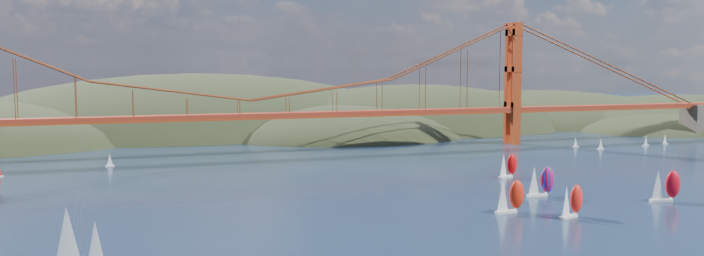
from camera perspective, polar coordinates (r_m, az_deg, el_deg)
name	(u,v)px	position (r m, az deg, el deg)	size (l,w,h in m)	color
headlands	(300,151)	(385.35, -4.38, -1.95)	(725.00, 225.00, 96.00)	black
bridge	(246,75)	(276.24, -8.79, 4.40)	(552.00, 12.00, 55.00)	maroon
sloop_navy	(76,246)	(124.79, -21.97, -9.07)	(9.76, 6.20, 14.57)	black
racer_0	(509,196)	(173.80, 12.95, -5.51)	(7.97, 3.33, 9.10)	silver
racer_1	(571,200)	(172.53, 17.75, -5.76)	(7.84, 4.92, 8.77)	silver
racer_2	(665,185)	(201.16, 24.57, -4.34)	(8.40, 4.55, 9.42)	silver
racer_3	(508,165)	(226.74, 12.80, -3.01)	(7.74, 4.53, 8.68)	silver
racer_rwb	(540,181)	(197.14, 15.39, -4.23)	(8.17, 3.34, 9.38)	white
distant_boat_3	(110,160)	(259.16, -19.49, -2.52)	(3.00, 2.00, 4.70)	silver
distant_boat_4	(575,142)	(315.58, 18.08, -1.11)	(3.00, 2.00, 4.70)	silver
distant_boat_5	(601,144)	(312.34, 19.98, -1.24)	(3.00, 2.00, 4.70)	silver
distant_boat_6	(646,141)	(332.13, 23.24, -0.97)	(3.00, 2.00, 4.70)	silver
distant_boat_7	(665,139)	(343.37, 24.57, -0.83)	(3.00, 2.00, 4.70)	silver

